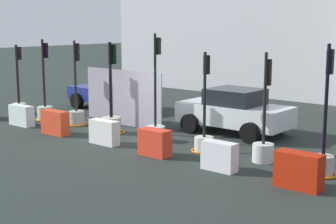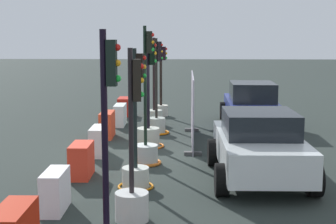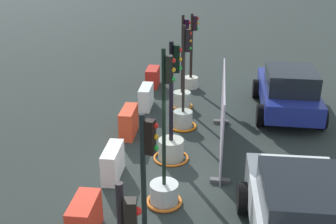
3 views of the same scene
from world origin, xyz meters
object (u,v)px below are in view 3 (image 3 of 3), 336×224
object	(u,v)px
traffic_light_1	(182,93)
traffic_light_4	(164,184)
traffic_light_2	(183,113)
car_blue_estate	(288,91)
car_white_van	(304,219)
construction_barrier_2	(129,122)
construction_barrier_3	(113,163)
traffic_light_0	(191,73)
construction_barrier_4	(85,218)
construction_barrier_0	(153,77)
construction_barrier_1	(146,97)
traffic_light_3	(171,141)

from	to	relation	value
traffic_light_1	traffic_light_4	distance (m)	5.97
traffic_light_4	traffic_light_2	bearing A→B (deg)	179.52
car_blue_estate	car_white_van	xyz separation A→B (m)	(7.17, -0.73, -0.01)
construction_barrier_2	construction_barrier_3	world-z (taller)	construction_barrier_2
traffic_light_0	construction_barrier_4	bearing A→B (deg)	-8.77
construction_barrier_0	construction_barrier_1	distance (m)	2.39
car_white_van	traffic_light_3	bearing A→B (deg)	-139.96
construction_barrier_2	car_white_van	bearing A→B (deg)	42.37
construction_barrier_0	construction_barrier_3	bearing A→B (deg)	1.18
traffic_light_3	construction_barrier_0	world-z (taller)	traffic_light_3
traffic_light_3	construction_barrier_2	size ratio (longest dim) A/B	2.86
traffic_light_4	car_blue_estate	bearing A→B (deg)	149.04
traffic_light_2	traffic_light_0	bearing A→B (deg)	-179.46
traffic_light_0	traffic_light_3	xyz separation A→B (m)	(6.02, -0.09, -0.10)
traffic_light_3	construction_barrier_4	world-z (taller)	traffic_light_3
traffic_light_2	construction_barrier_2	size ratio (longest dim) A/B	2.86
traffic_light_0	car_blue_estate	size ratio (longest dim) A/B	0.71
construction_barrier_2	construction_barrier_3	bearing A→B (deg)	3.01
construction_barrier_0	construction_barrier_1	bearing A→B (deg)	3.49
car_blue_estate	car_white_van	world-z (taller)	car_blue_estate
construction_barrier_4	car_blue_estate	xyz separation A→B (m)	(-7.11, 4.95, 0.43)
traffic_light_2	construction_barrier_1	bearing A→B (deg)	-135.88
traffic_light_4	construction_barrier_2	xyz separation A→B (m)	(-3.44, -1.57, -0.08)
construction_barrier_3	construction_barrier_2	bearing A→B (deg)	-176.99
traffic_light_1	construction_barrier_1	bearing A→B (deg)	-79.53
construction_barrier_1	construction_barrier_4	xyz separation A→B (m)	(7.01, -0.00, 0.01)
car_blue_estate	traffic_light_0	bearing A→B (deg)	-122.81
construction_barrier_1	construction_barrier_4	size ratio (longest dim) A/B	1.16
traffic_light_3	construction_barrier_1	world-z (taller)	traffic_light_3
construction_barrier_2	car_blue_estate	xyz separation A→B (m)	(-2.40, 5.08, 0.40)
traffic_light_2	car_blue_estate	size ratio (longest dim) A/B	0.77
construction_barrier_0	construction_barrier_4	xyz separation A→B (m)	(9.40, 0.15, 0.02)
traffic_light_2	car_white_van	bearing A→B (deg)	26.32
traffic_light_0	car_blue_estate	xyz separation A→B (m)	(2.26, 3.50, 0.18)
traffic_light_2	car_white_van	distance (m)	6.19
traffic_light_1	car_white_van	world-z (taller)	traffic_light_1
construction_barrier_3	construction_barrier_1	bearing A→B (deg)	-179.99
traffic_light_1	construction_barrier_3	size ratio (longest dim) A/B	2.98
traffic_light_3	construction_barrier_4	bearing A→B (deg)	-22.02
traffic_light_0	traffic_light_4	distance (m)	8.10
construction_barrier_2	car_white_van	world-z (taller)	car_white_van
traffic_light_4	construction_barrier_0	xyz separation A→B (m)	(-8.12, -1.59, -0.13)
construction_barrier_3	car_blue_estate	bearing A→B (deg)	134.49
construction_barrier_2	construction_barrier_4	distance (m)	4.72
construction_barrier_0	traffic_light_1	bearing A→B (deg)	33.66
traffic_light_2	car_white_van	size ratio (longest dim) A/B	0.80
construction_barrier_4	traffic_light_4	bearing A→B (deg)	131.47
construction_barrier_3	traffic_light_2	bearing A→B (deg)	155.37
traffic_light_0	construction_barrier_2	distance (m)	4.92
car_blue_estate	traffic_light_4	bearing A→B (deg)	-30.96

